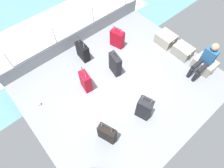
{
  "coord_description": "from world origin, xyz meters",
  "views": [
    {
      "loc": [
        1.98,
        -2.11,
        4.59
      ],
      "look_at": [
        -0.1,
        -0.32,
        0.25
      ],
      "focal_mm": 30.52,
      "sensor_mm": 36.0,
      "label": 1
    }
  ],
  "objects_px": {
    "cargo_crate_2": "(204,65)",
    "passenger_seated": "(206,60)",
    "suitcase_1": "(83,52)",
    "paper_cup": "(39,104)",
    "cargo_crate_0": "(166,39)",
    "cargo_crate_1": "(183,51)",
    "suitcase_4": "(144,108)",
    "suitcase_5": "(107,134)",
    "suitcase_3": "(117,39)",
    "suitcase_2": "(115,64)",
    "suitcase_0": "(86,81)"
  },
  "relations": [
    {
      "from": "suitcase_5",
      "to": "cargo_crate_2",
      "type": "bearing_deg",
      "value": 85.83
    },
    {
      "from": "suitcase_3",
      "to": "suitcase_2",
      "type": "bearing_deg",
      "value": -44.81
    },
    {
      "from": "cargo_crate_2",
      "to": "suitcase_4",
      "type": "height_order",
      "value": "suitcase_4"
    },
    {
      "from": "suitcase_1",
      "to": "paper_cup",
      "type": "distance_m",
      "value": 1.96
    },
    {
      "from": "suitcase_2",
      "to": "paper_cup",
      "type": "bearing_deg",
      "value": -102.01
    },
    {
      "from": "suitcase_2",
      "to": "suitcase_3",
      "type": "distance_m",
      "value": 1.07
    },
    {
      "from": "cargo_crate_0",
      "to": "suitcase_4",
      "type": "relative_size",
      "value": 0.66
    },
    {
      "from": "cargo_crate_2",
      "to": "paper_cup",
      "type": "height_order",
      "value": "cargo_crate_2"
    },
    {
      "from": "suitcase_3",
      "to": "cargo_crate_2",
      "type": "bearing_deg",
      "value": 28.62
    },
    {
      "from": "suitcase_2",
      "to": "suitcase_5",
      "type": "relative_size",
      "value": 1.0
    },
    {
      "from": "suitcase_4",
      "to": "suitcase_2",
      "type": "bearing_deg",
      "value": 166.06
    },
    {
      "from": "suitcase_1",
      "to": "paper_cup",
      "type": "bearing_deg",
      "value": -73.5
    },
    {
      "from": "suitcase_1",
      "to": "suitcase_5",
      "type": "relative_size",
      "value": 0.95
    },
    {
      "from": "suitcase_4",
      "to": "suitcase_5",
      "type": "distance_m",
      "value": 1.08
    },
    {
      "from": "cargo_crate_1",
      "to": "suitcase_1",
      "type": "relative_size",
      "value": 0.79
    },
    {
      "from": "suitcase_1",
      "to": "paper_cup",
      "type": "xyz_separation_m",
      "value": [
        0.55,
        -1.87,
        -0.23
      ]
    },
    {
      "from": "passenger_seated",
      "to": "paper_cup",
      "type": "distance_m",
      "value": 4.66
    },
    {
      "from": "passenger_seated",
      "to": "paper_cup",
      "type": "xyz_separation_m",
      "value": [
        -2.1,
        -4.13,
        -0.5
      ]
    },
    {
      "from": "suitcase_5",
      "to": "paper_cup",
      "type": "height_order",
      "value": "suitcase_5"
    },
    {
      "from": "cargo_crate_2",
      "to": "suitcase_3",
      "type": "height_order",
      "value": "suitcase_3"
    },
    {
      "from": "cargo_crate_0",
      "to": "cargo_crate_2",
      "type": "distance_m",
      "value": 1.43
    },
    {
      "from": "passenger_seated",
      "to": "paper_cup",
      "type": "height_order",
      "value": "passenger_seated"
    },
    {
      "from": "passenger_seated",
      "to": "suitcase_4",
      "type": "relative_size",
      "value": 1.15
    },
    {
      "from": "suitcase_3",
      "to": "suitcase_5",
      "type": "height_order",
      "value": "suitcase_5"
    },
    {
      "from": "suitcase_0",
      "to": "paper_cup",
      "type": "distance_m",
      "value": 1.36
    },
    {
      "from": "suitcase_2",
      "to": "suitcase_4",
      "type": "height_order",
      "value": "suitcase_4"
    },
    {
      "from": "cargo_crate_0",
      "to": "suitcase_2",
      "type": "height_order",
      "value": "suitcase_2"
    },
    {
      "from": "suitcase_0",
      "to": "suitcase_3",
      "type": "bearing_deg",
      "value": 111.0
    },
    {
      "from": "suitcase_1",
      "to": "suitcase_3",
      "type": "relative_size",
      "value": 1.06
    },
    {
      "from": "suitcase_0",
      "to": "paper_cup",
      "type": "relative_size",
      "value": 8.25
    },
    {
      "from": "cargo_crate_0",
      "to": "suitcase_0",
      "type": "height_order",
      "value": "suitcase_0"
    },
    {
      "from": "passenger_seated",
      "to": "suitcase_4",
      "type": "distance_m",
      "value": 2.25
    },
    {
      "from": "cargo_crate_2",
      "to": "suitcase_5",
      "type": "distance_m",
      "value": 3.51
    },
    {
      "from": "cargo_crate_0",
      "to": "paper_cup",
      "type": "height_order",
      "value": "cargo_crate_0"
    },
    {
      "from": "suitcase_5",
      "to": "suitcase_1",
      "type": "bearing_deg",
      "value": 156.15
    },
    {
      "from": "suitcase_4",
      "to": "suitcase_3",
      "type": "bearing_deg",
      "value": 153.53
    },
    {
      "from": "suitcase_4",
      "to": "cargo_crate_1",
      "type": "bearing_deg",
      "value": 104.63
    },
    {
      "from": "suitcase_3",
      "to": "cargo_crate_1",
      "type": "bearing_deg",
      "value": 37.71
    },
    {
      "from": "cargo_crate_1",
      "to": "suitcase_0",
      "type": "relative_size",
      "value": 0.73
    },
    {
      "from": "cargo_crate_1",
      "to": "suitcase_3",
      "type": "bearing_deg",
      "value": -142.29
    },
    {
      "from": "cargo_crate_1",
      "to": "suitcase_0",
      "type": "bearing_deg",
      "value": -108.01
    },
    {
      "from": "passenger_seated",
      "to": "suitcase_1",
      "type": "distance_m",
      "value": 3.5
    },
    {
      "from": "cargo_crate_2",
      "to": "passenger_seated",
      "type": "bearing_deg",
      "value": -90.0
    },
    {
      "from": "suitcase_1",
      "to": "suitcase_3",
      "type": "xyz_separation_m",
      "value": [
        0.28,
        1.14,
        0.01
      ]
    },
    {
      "from": "suitcase_0",
      "to": "suitcase_4",
      "type": "distance_m",
      "value": 1.7
    },
    {
      "from": "passenger_seated",
      "to": "suitcase_5",
      "type": "xyz_separation_m",
      "value": [
        -0.26,
        -3.32,
        -0.26
      ]
    },
    {
      "from": "cargo_crate_2",
      "to": "suitcase_3",
      "type": "bearing_deg",
      "value": -151.38
    },
    {
      "from": "cargo_crate_0",
      "to": "cargo_crate_1",
      "type": "height_order",
      "value": "cargo_crate_0"
    },
    {
      "from": "cargo_crate_1",
      "to": "suitcase_2",
      "type": "height_order",
      "value": "suitcase_2"
    },
    {
      "from": "suitcase_3",
      "to": "suitcase_4",
      "type": "bearing_deg",
      "value": -26.47
    }
  ]
}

